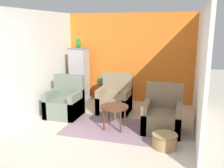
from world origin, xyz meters
TOP-DOWN VIEW (x-y plane):
  - ground_plane at (0.00, 0.00)m, footprint 20.00×20.00m
  - wall_back_accent at (0.00, 3.52)m, footprint 3.76×0.06m
  - wall_left at (-1.85, 1.75)m, footprint 0.06×3.49m
  - wall_right at (1.85, 1.75)m, footprint 0.06×3.49m
  - area_rug at (0.18, 1.33)m, footprint 2.12×1.31m
  - coffee_table at (0.18, 1.33)m, footprint 0.58×0.58m
  - armchair_left at (-1.20, 1.75)m, footprint 0.78×0.75m
  - armchair_right at (1.17, 1.50)m, footprint 0.78×0.75m
  - armchair_middle at (-0.11, 2.37)m, footprint 0.78×0.75m
  - birdcage at (-1.37, 3.06)m, footprint 0.59×0.59m
  - parrot at (-1.37, 3.06)m, footprint 0.13×0.24m
  - potted_plant at (-0.67, 3.07)m, footprint 0.35×0.32m
  - wicker_basket at (1.28, 0.76)m, footprint 0.46×0.46m

SIDE VIEW (x-z plane):
  - ground_plane at x=0.00m, z-range 0.00..0.00m
  - area_rug at x=0.18m, z-range 0.00..0.01m
  - wicker_basket at x=1.28m, z-range 0.01..0.27m
  - armchair_left at x=-1.20m, z-range -0.18..0.80m
  - armchair_right at x=1.17m, z-range -0.18..0.80m
  - armchair_middle at x=-0.11m, z-range -0.18..0.80m
  - coffee_table at x=0.18m, z-range 0.20..0.71m
  - potted_plant at x=-0.67m, z-range 0.09..0.87m
  - birdcage at x=-1.37m, z-range -0.02..1.53m
  - wall_back_accent at x=0.00m, z-range 0.00..2.52m
  - wall_left at x=-1.85m, z-range 0.00..2.52m
  - wall_right at x=1.85m, z-range 0.00..2.52m
  - parrot at x=-1.37m, z-range 1.54..1.82m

